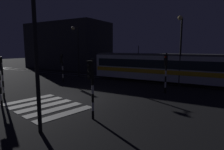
# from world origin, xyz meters

# --- Properties ---
(ground_plane) EXTENTS (120.00, 120.00, 0.00)m
(ground_plane) POSITION_xyz_m (0.00, 0.00, 0.00)
(ground_plane) COLOR black
(rail_near) EXTENTS (80.00, 0.12, 0.03)m
(rail_near) POSITION_xyz_m (0.00, 9.48, 0.01)
(rail_near) COLOR #59595E
(rail_near) RESTS_ON ground
(rail_far) EXTENTS (80.00, 0.12, 0.03)m
(rail_far) POSITION_xyz_m (0.00, 10.91, 0.01)
(rail_far) COLOR #59595E
(rail_far) RESTS_ON ground
(crosswalk_zebra) EXTENTS (6.01, 4.84, 0.02)m
(crosswalk_zebra) POSITION_xyz_m (-0.00, -2.57, 0.01)
(crosswalk_zebra) COLOR silver
(crosswalk_zebra) RESTS_ON ground
(traffic_light_corner_near_right) EXTENTS (0.36, 0.42, 3.28)m
(traffic_light_corner_near_right) POSITION_xyz_m (4.14, -2.97, 2.16)
(traffic_light_corner_near_right) COLOR black
(traffic_light_corner_near_right) RESTS_ON ground
(traffic_light_corner_far_right) EXTENTS (0.36, 0.42, 3.44)m
(traffic_light_corner_far_right) POSITION_xyz_m (5.89, 5.15, 2.27)
(traffic_light_corner_far_right) COLOR black
(traffic_light_corner_far_right) RESTS_ON ground
(traffic_light_corner_near_left) EXTENTS (0.36, 0.42, 3.23)m
(traffic_light_corner_near_left) POSITION_xyz_m (-4.23, -2.98, 2.13)
(traffic_light_corner_near_left) COLOR black
(traffic_light_corner_near_left) RESTS_ON ground
(traffic_light_corner_far_left) EXTENTS (0.36, 0.42, 3.20)m
(traffic_light_corner_far_left) POSITION_xyz_m (-5.81, 4.84, 2.11)
(traffic_light_corner_far_left) COLOR black
(traffic_light_corner_far_left) RESTS_ON ground
(street_lamp_near_kerb) EXTENTS (0.44, 1.21, 7.40)m
(street_lamp_near_kerb) POSITION_xyz_m (3.04, -5.69, 4.67)
(street_lamp_near_kerb) COLOR black
(street_lamp_near_kerb) RESTS_ON ground
(street_lamp_trackside_left) EXTENTS (0.44, 1.21, 6.61)m
(street_lamp_trackside_left) POSITION_xyz_m (-6.88, 8.72, 4.24)
(street_lamp_trackside_left) COLOR black
(street_lamp_trackside_left) RESTS_ON ground
(street_lamp_trackside_right) EXTENTS (0.44, 1.21, 6.87)m
(street_lamp_trackside_right) POSITION_xyz_m (6.28, 8.76, 4.38)
(street_lamp_trackside_right) COLOR black
(street_lamp_trackside_right) RESTS_ON ground
(tram) EXTENTS (14.97, 2.58, 4.15)m
(tram) POSITION_xyz_m (3.52, 10.19, 1.75)
(tram) COLOR silver
(tram) RESTS_ON ground
(building_backdrop) EXTENTS (15.70, 8.00, 8.60)m
(building_backdrop) POSITION_xyz_m (-16.47, 17.18, 4.30)
(building_backdrop) COLOR #2D2D33
(building_backdrop) RESTS_ON ground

